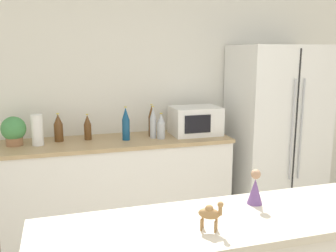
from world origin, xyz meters
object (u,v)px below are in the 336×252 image
at_px(paper_towel_roll, 37,130).
at_px(microwave, 195,121).
at_px(camel_figurine, 210,213).
at_px(refrigerator, 275,131).
at_px(back_bottle_4, 161,126).
at_px(back_bottle_5, 152,121).
at_px(wise_man_figurine_blue, 255,189).
at_px(back_bottle_0, 126,124).
at_px(back_bottle_1, 153,123).
at_px(back_bottle_2, 88,128).
at_px(potted_plant, 14,130).
at_px(back_bottle_3, 58,128).

distance_m(paper_towel_roll, microwave, 1.51).
height_order(paper_towel_roll, camel_figurine, paper_towel_roll).
bearing_deg(refrigerator, back_bottle_4, -179.51).
relative_size(back_bottle_5, wise_man_figurine_blue, 1.83).
xyz_separation_m(back_bottle_0, camel_figurine, (-0.03, -2.09, 0.02)).
bearing_deg(back_bottle_4, refrigerator, 0.49).
relative_size(back_bottle_1, back_bottle_4, 1.25).
xyz_separation_m(refrigerator, back_bottle_4, (-1.26, -0.01, 0.13)).
xyz_separation_m(microwave, back_bottle_5, (-0.44, 0.04, 0.01)).
bearing_deg(back_bottle_1, back_bottle_5, 85.24).
xyz_separation_m(back_bottle_1, wise_man_figurine_blue, (0.03, -1.90, 0.02)).
xyz_separation_m(back_bottle_1, camel_figurine, (-0.29, -2.10, 0.02)).
xyz_separation_m(back_bottle_0, wise_man_figurine_blue, (0.29, -1.90, 0.02)).
height_order(paper_towel_roll, microwave, microwave).
height_order(back_bottle_2, camel_figurine, back_bottle_2).
xyz_separation_m(back_bottle_1, back_bottle_2, (-0.61, 0.11, -0.03)).
distance_m(back_bottle_0, back_bottle_5, 0.29).
bearing_deg(back_bottle_5, camel_figurine, -97.80).
bearing_deg(back_bottle_1, refrigerator, -1.46).
distance_m(back_bottle_5, wise_man_figurine_blue, 1.99).
distance_m(refrigerator, back_bottle_1, 1.34).
bearing_deg(wise_man_figurine_blue, back_bottle_4, 88.69).
xyz_separation_m(paper_towel_roll, back_bottle_5, (1.06, 0.07, 0.01)).
height_order(potted_plant, camel_figurine, potted_plant).
bearing_deg(back_bottle_2, back_bottle_4, -13.12).
relative_size(refrigerator, paper_towel_roll, 6.49).
distance_m(refrigerator, back_bottle_0, 1.60).
height_order(back_bottle_3, wise_man_figurine_blue, wise_man_figurine_blue).
height_order(potted_plant, back_bottle_4, potted_plant).
relative_size(back_bottle_2, back_bottle_4, 0.99).
bearing_deg(microwave, back_bottle_5, 174.99).
distance_m(refrigerator, potted_plant, 2.59).
bearing_deg(refrigerator, back_bottle_3, 175.97).
bearing_deg(paper_towel_roll, potted_plant, 164.23).
bearing_deg(back_bottle_1, potted_plant, 176.51).
height_order(refrigerator, wise_man_figurine_blue, refrigerator).
xyz_separation_m(microwave, back_bottle_3, (-1.33, 0.07, -0.01)).
distance_m(refrigerator, paper_towel_roll, 2.39).
relative_size(refrigerator, back_bottle_1, 5.76).
height_order(potted_plant, back_bottle_1, back_bottle_1).
bearing_deg(potted_plant, refrigerator, -2.45).
bearing_deg(back_bottle_5, wise_man_figurine_blue, -89.48).
distance_m(back_bottle_0, camel_figurine, 2.09).
bearing_deg(potted_plant, wise_man_figurine_blue, -57.04).
height_order(potted_plant, back_bottle_0, back_bottle_0).
xyz_separation_m(potted_plant, back_bottle_5, (1.26, 0.01, 0.02)).
bearing_deg(back_bottle_5, paper_towel_roll, -176.40).
bearing_deg(back_bottle_3, wise_man_figurine_blue, -66.01).
height_order(paper_towel_roll, back_bottle_4, paper_towel_roll).
relative_size(refrigerator, microwave, 3.75).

